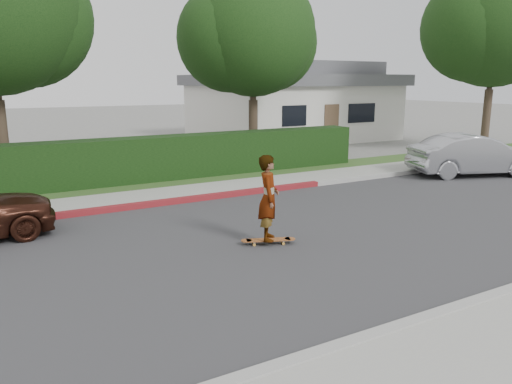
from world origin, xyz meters
TOP-DOWN VIEW (x-y plane):
  - ground at (0.00, 0.00)m, footprint 120.00×120.00m
  - road at (0.00, 0.00)m, footprint 60.00×8.00m
  - curb_far at (0.00, 4.10)m, footprint 60.00×0.20m
  - curb_red_section at (-5.00, 4.10)m, footprint 12.00×0.21m
  - sidewalk_far at (0.00, 5.00)m, footprint 60.00×1.60m
  - planting_strip at (0.00, 6.60)m, footprint 60.00×1.60m
  - hedge at (-3.00, 7.20)m, footprint 15.00×1.00m
  - tree_center at (1.49, 9.19)m, footprint 5.66×4.84m
  - tree_right at (12.49, 6.69)m, footprint 6.32×5.60m
  - house at (8.00, 16.00)m, footprint 10.60×8.60m
  - skateboard at (-3.32, -0.10)m, footprint 1.11×0.62m
  - skateboarder at (-3.32, -0.10)m, footprint 0.68×0.75m
  - car_silver at (6.85, 2.83)m, footprint 4.65×3.00m

SIDE VIEW (x-z plane):
  - ground at x=0.00m, z-range 0.00..0.00m
  - road at x=0.00m, z-range 0.00..0.01m
  - planting_strip at x=0.00m, z-range 0.00..0.10m
  - sidewalk_far at x=0.00m, z-range 0.00..0.12m
  - curb_far at x=0.00m, z-range 0.00..0.15m
  - curb_red_section at x=-5.00m, z-range 0.00..0.15m
  - skateboard at x=-3.32m, z-range 0.05..0.15m
  - car_silver at x=6.85m, z-range 0.00..1.45m
  - hedge at x=-3.00m, z-range 0.00..1.50m
  - skateboarder at x=-3.32m, z-range 0.11..1.84m
  - house at x=8.00m, z-range -0.05..4.25m
  - tree_center at x=1.49m, z-range 1.18..8.62m
  - tree_right at x=12.49m, z-range 1.35..9.91m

